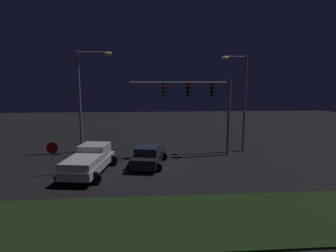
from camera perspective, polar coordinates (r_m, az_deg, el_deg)
name	(u,v)px	position (r m, az deg, el deg)	size (l,w,h in m)	color
ground_plane	(152,165)	(20.86, -3.30, -8.09)	(80.00, 80.00, 0.00)	black
grass_median	(156,220)	(12.91, -2.55, -18.83)	(24.41, 5.13, 0.10)	black
pickup_truck	(90,159)	(19.50, -15.79, -6.55)	(3.41, 5.64, 1.80)	#B7B7BC
car_sedan	(148,156)	(20.62, -4.10, -6.16)	(3.02, 4.66, 1.51)	black
traffic_signal_gantry	(200,97)	(23.07, 6.65, 5.85)	(8.32, 0.56, 6.50)	slate
street_lamp_left	(86,89)	(25.17, -16.48, 7.23)	(3.02, 0.44, 8.82)	slate
street_lamp_right	(240,92)	(25.20, 14.65, 6.71)	(2.33, 0.44, 8.45)	slate
stop_sign	(53,152)	(19.85, -22.66, -4.96)	(0.76, 0.08, 2.23)	slate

